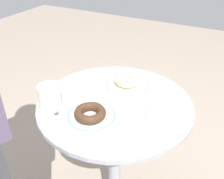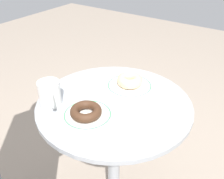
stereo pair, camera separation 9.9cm
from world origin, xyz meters
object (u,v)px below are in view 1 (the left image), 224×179
object	(u,v)px
cafe_table	(115,146)
coffee_mug	(50,98)
paper_napkin	(160,111)
plate_left	(91,116)
plate_right	(127,85)
donut_glazed	(127,79)
donut_chocolate	(90,113)

from	to	relation	value
cafe_table	coffee_mug	distance (m)	0.38
paper_napkin	cafe_table	bearing A→B (deg)	97.13
coffee_mug	plate_left	bearing A→B (deg)	-81.35
cafe_table	plate_left	bearing A→B (deg)	167.63
plate_right	donut_glazed	bearing A→B (deg)	-90.00
donut_chocolate	donut_glazed	xyz separation A→B (m)	(0.27, -0.02, 0.01)
plate_left	donut_chocolate	bearing A→B (deg)	-173.55
plate_right	cafe_table	bearing A→B (deg)	-176.41
donut_glazed	paper_napkin	xyz separation A→B (m)	(-0.11, -0.18, -0.03)
cafe_table	plate_right	distance (m)	0.28
donut_chocolate	coffee_mug	size ratio (longest dim) A/B	1.00
plate_right	donut_chocolate	distance (m)	0.27
donut_glazed	donut_chocolate	bearing A→B (deg)	175.89
donut_chocolate	plate_right	bearing A→B (deg)	-4.11
cafe_table	plate_right	bearing A→B (deg)	3.59
plate_left	coffee_mug	size ratio (longest dim) A/B	1.56
cafe_table	paper_napkin	bearing A→B (deg)	-82.87
plate_left	donut_chocolate	distance (m)	0.02
plate_right	coffee_mug	bearing A→B (deg)	147.45
donut_chocolate	cafe_table	bearing A→B (deg)	-11.18
plate_left	plate_right	world-z (taller)	same
donut_glazed	coffee_mug	distance (m)	0.34
cafe_table	plate_left	xyz separation A→B (m)	(-0.13, 0.03, 0.25)
cafe_table	donut_chocolate	distance (m)	0.30
coffee_mug	paper_napkin	bearing A→B (deg)	-64.27
coffee_mug	donut_chocolate	bearing A→B (deg)	-84.57
plate_right	donut_glazed	xyz separation A→B (m)	(0.00, -0.00, 0.03)
plate_left	plate_right	distance (m)	0.26
plate_right	donut_chocolate	size ratio (longest dim) A/B	1.69
plate_left	donut_chocolate	size ratio (longest dim) A/B	1.56
plate_left	plate_right	size ratio (longest dim) A/B	0.92
donut_glazed	cafe_table	bearing A→B (deg)	-176.41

